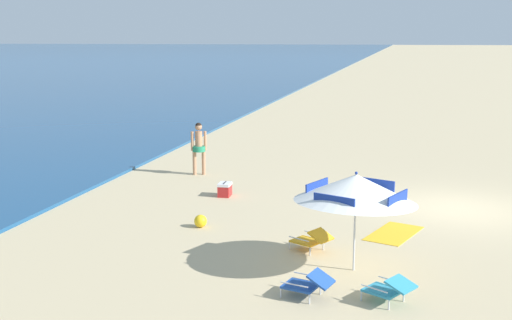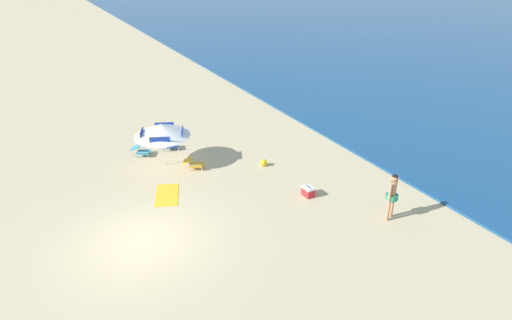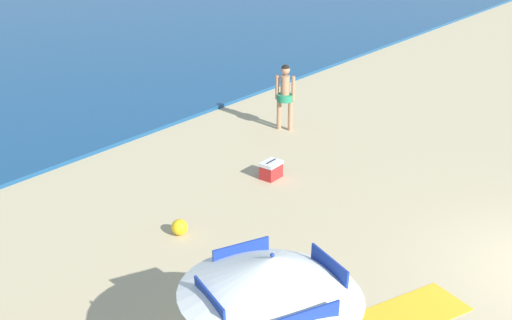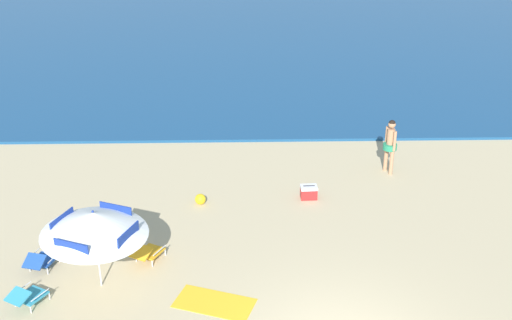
# 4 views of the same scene
# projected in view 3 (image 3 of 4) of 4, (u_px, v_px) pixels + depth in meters

# --- Properties ---
(beach_umbrella_striped_main) EXTENTS (3.31, 3.30, 2.06)m
(beach_umbrella_striped_main) POSITION_uv_depth(u_px,v_px,m) (272.00, 276.00, 8.96)
(beach_umbrella_striped_main) COLOR silver
(beach_umbrella_striped_main) RESTS_ON ground
(lounge_chair_facing_sea) EXTENTS (0.88, 1.02, 0.51)m
(lounge_chair_facing_sea) POSITION_uv_depth(u_px,v_px,m) (259.00, 306.00, 10.80)
(lounge_chair_facing_sea) COLOR gold
(lounge_chair_facing_sea) RESTS_ON ground
(person_standing_near_shore) EXTENTS (0.44, 0.50, 1.80)m
(person_standing_near_shore) POSITION_uv_depth(u_px,v_px,m) (285.00, 93.00, 18.44)
(person_standing_near_shore) COLOR tan
(person_standing_near_shore) RESTS_ON ground
(cooler_box) EXTENTS (0.51, 0.37, 0.43)m
(cooler_box) POSITION_uv_depth(u_px,v_px,m) (271.00, 170.00, 15.84)
(cooler_box) COLOR red
(cooler_box) RESTS_ON ground
(beach_ball) EXTENTS (0.32, 0.32, 0.32)m
(beach_ball) POSITION_uv_depth(u_px,v_px,m) (180.00, 227.00, 13.41)
(beach_ball) COLOR yellow
(beach_ball) RESTS_ON ground
(beach_towel) EXTENTS (2.00, 1.45, 0.01)m
(beach_towel) POSITION_uv_depth(u_px,v_px,m) (413.00, 312.00, 11.11)
(beach_towel) COLOR gold
(beach_towel) RESTS_ON ground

